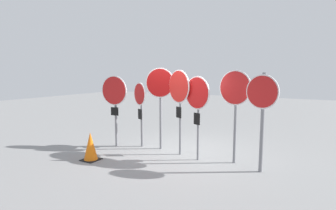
{
  "coord_description": "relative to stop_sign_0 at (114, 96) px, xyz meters",
  "views": [
    {
      "loc": [
        3.36,
        -6.52,
        2.32
      ],
      "look_at": [
        -0.37,
        0.0,
        1.41
      ],
      "focal_mm": 28.0,
      "sensor_mm": 36.0,
      "label": 1
    }
  ],
  "objects": [
    {
      "name": "stop_sign_0",
      "position": [
        0.0,
        0.0,
        0.0
      ],
      "size": [
        0.92,
        0.16,
        2.25
      ],
      "rotation": [
        0.0,
        0.0,
        0.08
      ],
      "color": "slate",
      "rests_on": "ground"
    },
    {
      "name": "stop_sign_4",
      "position": [
        2.78,
        0.04,
        0.07
      ],
      "size": [
        0.81,
        0.35,
        2.25
      ],
      "rotation": [
        0.0,
        0.0,
        -0.39
      ],
      "color": "slate",
      "rests_on": "ground"
    },
    {
      "name": "stop_sign_2",
      "position": [
        1.4,
        0.45,
        0.2
      ],
      "size": [
        0.87,
        0.24,
        2.48
      ],
      "rotation": [
        0.0,
        0.0,
        0.24
      ],
      "color": "slate",
      "rests_on": "ground"
    },
    {
      "name": "stop_sign_5",
      "position": [
        3.7,
        0.29,
        0.17
      ],
      "size": [
        0.86,
        0.24,
        2.4
      ],
      "rotation": [
        0.0,
        0.0,
        -0.24
      ],
      "color": "slate",
      "rests_on": "ground"
    },
    {
      "name": "stop_sign_6",
      "position": [
        4.41,
        -0.02,
        0.02
      ],
      "size": [
        0.76,
        0.25,
        2.34
      ],
      "rotation": [
        0.0,
        0.0,
        -0.28
      ],
      "color": "slate",
      "rests_on": "ground"
    },
    {
      "name": "stop_sign_3",
      "position": [
        2.14,
        0.24,
        0.19
      ],
      "size": [
        0.84,
        0.44,
        2.42
      ],
      "rotation": [
        0.0,
        0.0,
        -0.46
      ],
      "color": "slate",
      "rests_on": "ground"
    },
    {
      "name": "ground_plane",
      "position": [
        2.13,
        0.29,
        -1.6
      ],
      "size": [
        40.0,
        40.0,
        0.0
      ],
      "primitive_type": "plane",
      "color": "gray"
    },
    {
      "name": "stop_sign_1",
      "position": [
        0.71,
        0.38,
        -0.17
      ],
      "size": [
        0.64,
        0.35,
        2.03
      ],
      "rotation": [
        0.0,
        0.0,
        -0.48
      ],
      "color": "slate",
      "rests_on": "ground"
    },
    {
      "name": "traffic_cone_0",
      "position": [
        0.31,
        -1.34,
        -1.22
      ],
      "size": [
        0.44,
        0.44,
        0.76
      ],
      "color": "black",
      "rests_on": "ground"
    }
  ]
}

